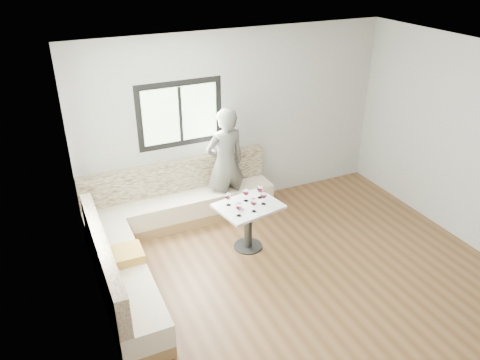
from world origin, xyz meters
name	(u,v)px	position (x,y,z in m)	size (l,w,h in m)	color
room	(318,189)	(-0.08, 0.08, 1.41)	(5.01, 5.01, 2.81)	brown
banquette	(158,231)	(-1.59, 1.63, 0.33)	(2.90, 2.80, 0.95)	#9C7348
table	(248,216)	(-0.41, 1.19, 0.52)	(0.94, 0.79, 0.69)	black
person	(225,163)	(-0.33, 2.19, 0.88)	(0.64, 0.42, 1.75)	#595851
olive_ramekin	(240,208)	(-0.57, 1.14, 0.71)	(0.10, 0.10, 0.04)	white
wine_glass_a	(239,207)	(-0.65, 0.99, 0.83)	(0.09, 0.09, 0.20)	white
wine_glass_b	(254,202)	(-0.42, 1.01, 0.83)	(0.09, 0.09, 0.20)	white
wine_glass_c	(264,195)	(-0.21, 1.13, 0.83)	(0.09, 0.09, 0.20)	white
wine_glass_d	(246,192)	(-0.40, 1.31, 0.83)	(0.09, 0.09, 0.20)	white
wine_glass_e	(260,189)	(-0.18, 1.31, 0.83)	(0.09, 0.09, 0.20)	white
wine_glass_f	(228,196)	(-0.66, 1.30, 0.83)	(0.09, 0.09, 0.20)	white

